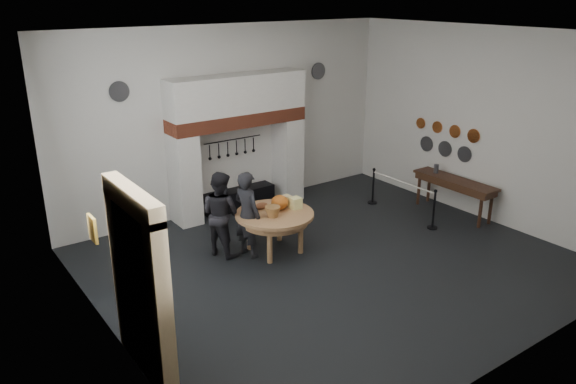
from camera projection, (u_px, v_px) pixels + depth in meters
floor at (333, 262)px, 11.43m from camera, size 9.00×8.00×0.02m
ceiling at (340, 34)px, 9.90m from camera, size 9.00×8.00×0.02m
wall_back at (230, 119)px, 13.72m from camera, size 9.00×0.02×4.50m
wall_front at (527, 223)px, 7.61m from camera, size 9.00×0.02×4.50m
wall_left at (101, 207)px, 8.20m from camera, size 0.02×8.00×4.50m
wall_right at (483, 125)px, 13.13m from camera, size 0.02×8.00×4.50m
chimney_pier_left at (185, 179)px, 13.04m from camera, size 0.55×0.70×2.15m
chimney_pier_right at (288, 158)px, 14.66m from camera, size 0.55×0.70×2.15m
hearth_brick_band at (238, 119)px, 13.43m from camera, size 3.50×0.72×0.32m
chimney_hood at (237, 94)px, 13.22m from camera, size 3.50×0.70×0.90m
iron_range at (239, 199)px, 14.19m from camera, size 1.90×0.45×0.50m
utensil_rail at (233, 140)px, 13.83m from camera, size 1.60×0.02×0.02m
door_recess at (135, 294)px, 7.79m from camera, size 0.04×1.10×2.50m
door_jamb_near at (161, 311)px, 7.29m from camera, size 0.22×0.30×2.60m
door_jamb_far at (123, 270)px, 8.36m from camera, size 0.22×0.30×2.60m
door_lintel at (132, 199)px, 7.36m from camera, size 0.22×1.70×0.30m
wall_plaque at (93, 229)px, 9.06m from camera, size 0.05×0.34×0.44m
work_table at (275, 214)px, 11.65m from camera, size 2.10×2.10×0.07m
pumpkin at (280, 202)px, 11.77m from camera, size 0.36×0.36×0.31m
cheese_block_big at (295, 203)px, 11.83m from camera, size 0.22×0.22×0.24m
cheese_block_small at (286, 200)px, 12.05m from camera, size 0.18×0.18×0.20m
wicker_basket at (273, 212)px, 11.40m from camera, size 0.41×0.41×0.22m
bread_loaf at (261, 206)px, 11.82m from camera, size 0.31×0.18×0.13m
visitor_near at (247, 215)px, 11.44m from camera, size 0.57×0.74×1.83m
visitor_far at (221, 214)px, 11.53m from camera, size 0.94×1.06×1.80m
side_table at (455, 180)px, 13.63m from camera, size 0.55×2.20×0.06m
pewter_jug at (436, 169)px, 14.04m from camera, size 0.12×0.12×0.22m
copper_pan_a at (474, 136)px, 13.36m from camera, size 0.03×0.34×0.34m
copper_pan_b at (455, 131)px, 13.78m from camera, size 0.03×0.32×0.32m
copper_pan_c at (437, 127)px, 14.20m from camera, size 0.03×0.30×0.30m
copper_pan_d at (421, 123)px, 14.62m from camera, size 0.03×0.28×0.28m
pewter_plate_left at (464, 154)px, 13.69m from camera, size 0.03×0.40×0.40m
pewter_plate_mid at (445, 149)px, 14.14m from camera, size 0.03×0.40×0.40m
pewter_plate_right at (427, 144)px, 14.60m from camera, size 0.03×0.40×0.40m
pewter_plate_back_left at (119, 92)px, 11.88m from camera, size 0.44×0.03×0.44m
pewter_plate_back_right at (318, 71)px, 14.84m from camera, size 0.44×0.03×0.44m
barrier_post_near at (434, 210)px, 12.91m from camera, size 0.05×0.05×0.90m
barrier_post_far at (373, 187)px, 14.44m from camera, size 0.05×0.05×0.90m
barrier_rope at (403, 182)px, 13.54m from camera, size 0.04×2.00×0.04m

